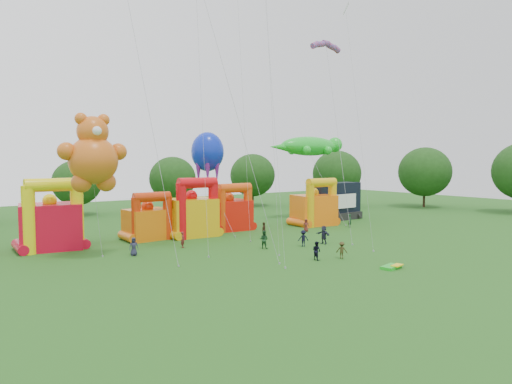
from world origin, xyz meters
TOP-DOWN VIEW (x-y plane):
  - ground at (0.00, 0.00)m, footprint 160.00×160.00m
  - tree_ring at (-1.15, 0.60)m, footprint 121.05×123.12m
  - bouncy_castle_0 at (-17.51, 28.49)m, footprint 6.28×5.32m
  - bouncy_castle_1 at (-7.28, 28.41)m, footprint 5.04×4.19m
  - bouncy_castle_2 at (-2.21, 27.38)m, footprint 5.66×4.70m
  - bouncy_castle_3 at (3.92, 28.93)m, footprint 5.31×4.36m
  - bouncy_castle_4 at (15.92, 25.93)m, footprint 6.02×5.18m
  - stage_trailer at (22.27, 28.56)m, footprint 9.15×3.92m
  - teddy_bear_kite at (-15.15, 21.52)m, footprint 6.13×4.35m
  - gecko_kite at (20.33, 29.80)m, footprint 14.45×12.16m
  - octopus_kite at (2.55, 30.72)m, footprint 4.34×11.21m
  - parafoil_kites at (-1.85, 15.36)m, footprint 28.56×11.81m
  - diamond_kites at (0.51, 16.64)m, footprint 17.16×18.47m
  - folded_kite_bundle at (3.83, 3.48)m, footprint 2.17×1.42m
  - spectator_0 at (-11.86, 20.77)m, footprint 0.94×0.71m
  - spectator_1 at (-6.34, 21.63)m, footprint 0.69×0.72m
  - spectator_2 at (0.19, 16.49)m, footprint 1.09×1.14m
  - spectator_3 at (4.19, 15.00)m, footprint 1.27×1.10m
  - spectator_4 at (3.64, 21.18)m, footprint 1.10×1.14m
  - spectator_5 at (6.98, 14.87)m, footprint 0.73×1.87m
  - spectator_6 at (10.97, 22.21)m, footprint 0.93×0.86m
  - spectator_7 at (18.33, 21.69)m, footprint 0.77×0.64m
  - spectator_8 at (0.88, 9.43)m, footprint 0.65×0.83m
  - spectator_9 at (3.15, 8.52)m, footprint 1.08×1.15m

SIDE VIEW (x-z plane):
  - ground at x=0.00m, z-range 0.00..0.00m
  - folded_kite_bundle at x=3.83m, z-range -0.02..0.29m
  - spectator_9 at x=3.15m, z-range 0.00..1.57m
  - spectator_6 at x=10.97m, z-range 0.00..1.60m
  - spectator_1 at x=-6.34m, z-range 0.00..1.66m
  - spectator_8 at x=0.88m, z-range 0.00..1.70m
  - spectator_3 at x=4.19m, z-range 0.00..1.71m
  - spectator_0 at x=-11.86m, z-range 0.00..1.74m
  - spectator_7 at x=18.33m, z-range 0.00..1.79m
  - spectator_2 at x=0.19m, z-range 0.00..1.85m
  - spectator_4 at x=3.64m, z-range 0.00..1.91m
  - spectator_5 at x=6.98m, z-range 0.00..1.97m
  - bouncy_castle_1 at x=-7.28m, z-range -0.64..4.81m
  - bouncy_castle_3 at x=3.92m, z-range -0.73..5.35m
  - bouncy_castle_4 at x=15.92m, z-range -0.79..5.76m
  - bouncy_castle_2 at x=-2.21m, z-range -0.85..6.14m
  - stage_trailer at x=22.27m, z-range -0.10..5.53m
  - bouncy_castle_0 at x=-17.51m, z-range -0.89..6.35m
  - tree_ring at x=-1.15m, z-range 0.22..12.30m
  - octopus_kite at x=2.55m, z-range 0.33..13.13m
  - gecko_kite at x=20.33m, z-range 1.12..13.89m
  - teddy_bear_kite at x=-15.15m, z-range 2.54..15.80m
  - parafoil_kites at x=-1.85m, z-range -1.13..26.65m
  - diamond_kites at x=0.51m, z-range -4.47..36.04m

